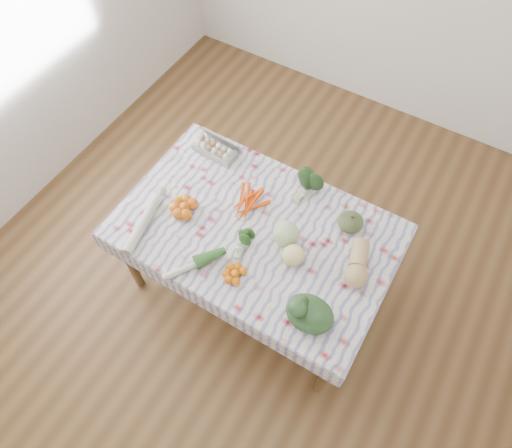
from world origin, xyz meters
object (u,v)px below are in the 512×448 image
Objects in this scene: cabbage at (286,234)px; grapefruit at (293,255)px; dining_table at (256,236)px; egg_carton at (214,150)px; butternut_squash at (358,263)px; kabocha_squash at (351,222)px.

cabbage is 1.18× the size of grapefruit.
dining_table is 0.34m from grapefruit.
egg_carton is 1.04× the size of butternut_squash.
egg_carton is at bearing 149.89° from butternut_squash.
cabbage reaches higher than grapefruit.
grapefruit reaches higher than egg_carton.
kabocha_squash is at bearing 0.10° from egg_carton.
dining_table is 0.65m from butternut_squash.
grapefruit is at bearing -173.21° from butternut_squash.
dining_table is at bearing -30.56° from egg_carton.
dining_table is 0.25m from cabbage.
egg_carton is 0.81m from cabbage.
butternut_squash is 0.36m from grapefruit.
dining_table is at bearing -147.14° from kabocha_squash.
butternut_squash is (0.44, 0.04, -0.01)m from cabbage.
grapefruit is (0.29, -0.07, 0.15)m from dining_table.
grapefruit is at bearing -43.55° from cabbage.
cabbage is at bearing 136.45° from grapefruit.
cabbage is 0.14m from grapefruit.
cabbage is at bearing -21.71° from egg_carton.
butternut_squash is at bearing 5.88° from dining_table.
butternut_squash reaches higher than dining_table.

